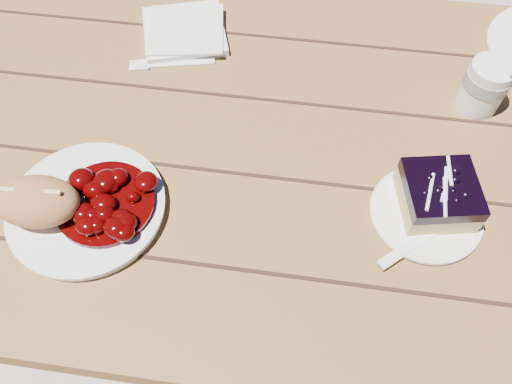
# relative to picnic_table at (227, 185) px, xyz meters

# --- Properties ---
(ground) EXTENTS (60.00, 60.00, 0.00)m
(ground) POSITION_rel_picnic_table_xyz_m (0.00, 0.00, -0.59)
(ground) COLOR #A9A499
(ground) RESTS_ON ground
(picnic_table) EXTENTS (2.00, 1.55, 0.75)m
(picnic_table) POSITION_rel_picnic_table_xyz_m (0.00, 0.00, 0.00)
(picnic_table) COLOR brown
(picnic_table) RESTS_ON ground
(main_plate) EXTENTS (0.23, 0.23, 0.02)m
(main_plate) POSITION_rel_picnic_table_xyz_m (-0.17, -0.18, 0.17)
(main_plate) COLOR white
(main_plate) RESTS_ON picnic_table
(goulash_stew) EXTENTS (0.14, 0.14, 0.04)m
(goulash_stew) POSITION_rel_picnic_table_xyz_m (-0.14, -0.17, 0.20)
(goulash_stew) COLOR #410202
(goulash_stew) RESTS_ON main_plate
(bread_roll) EXTENTS (0.13, 0.09, 0.06)m
(bread_roll) POSITION_rel_picnic_table_xyz_m (-0.23, -0.20, 0.21)
(bread_roll) COLOR #AF7743
(bread_roll) RESTS_ON main_plate
(dessert_plate) EXTENTS (0.16, 0.16, 0.01)m
(dessert_plate) POSITION_rel_picnic_table_xyz_m (0.33, -0.12, 0.17)
(dessert_plate) COLOR white
(dessert_plate) RESTS_ON picnic_table
(blueberry_cake) EXTENTS (0.12, 0.12, 0.06)m
(blueberry_cake) POSITION_rel_picnic_table_xyz_m (0.34, -0.10, 0.20)
(blueberry_cake) COLOR #D4BD73
(blueberry_cake) RESTS_ON dessert_plate
(fork_dessert) EXTENTS (0.14, 0.12, 0.00)m
(fork_dessert) POSITION_rel_picnic_table_xyz_m (0.31, -0.17, 0.17)
(fork_dessert) COLOR white
(fork_dessert) RESTS_ON dessert_plate
(coffee_cup) EXTENTS (0.07, 0.07, 0.09)m
(coffee_cup) POSITION_rel_picnic_table_xyz_m (0.42, 0.12, 0.21)
(coffee_cup) COLOR white
(coffee_cup) RESTS_ON picnic_table
(napkin_stack) EXTENTS (0.19, 0.19, 0.01)m
(napkin_stack) POSITION_rel_picnic_table_xyz_m (-0.11, 0.23, 0.17)
(napkin_stack) COLOR white
(napkin_stack) RESTS_ON picnic_table
(fork_table) EXTENTS (0.16, 0.06, 0.00)m
(fork_table) POSITION_rel_picnic_table_xyz_m (-0.10, 0.15, 0.16)
(fork_table) COLOR white
(fork_table) RESTS_ON picnic_table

